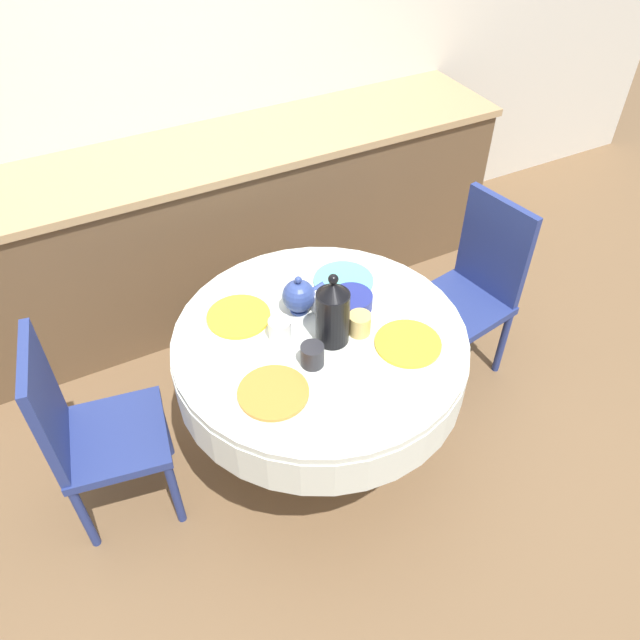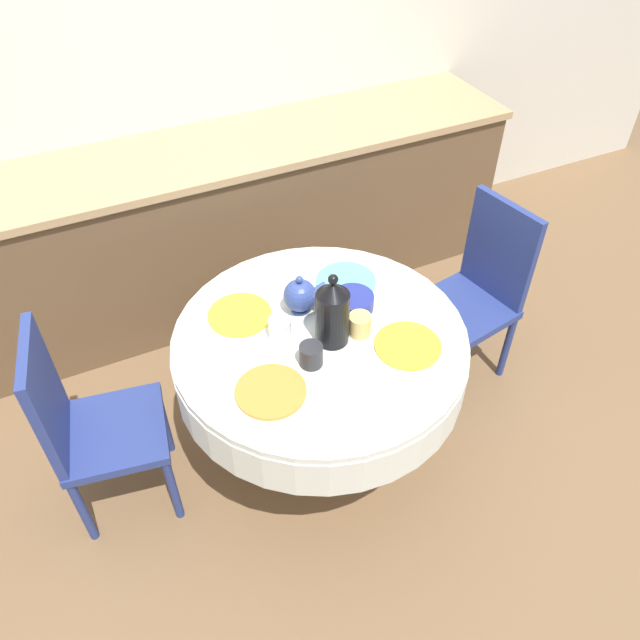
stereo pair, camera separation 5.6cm
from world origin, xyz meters
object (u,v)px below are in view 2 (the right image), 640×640
chair_right (87,422)px  teapot (300,295)px  chair_left (478,288)px  coffee_carafe (332,313)px

chair_right → teapot: (0.91, 0.01, 0.29)m
chair_left → teapot: 0.97m
teapot → chair_left: bearing=-0.1°
chair_left → teapot: (-0.92, 0.00, 0.29)m
chair_left → coffee_carafe: coffee_carafe is taller
chair_right → coffee_carafe: (0.95, -0.19, 0.35)m
coffee_carafe → teapot: size_ratio=1.73×
chair_left → teapot: size_ratio=5.10×
chair_left → chair_right: 1.83m
coffee_carafe → teapot: (-0.04, 0.21, -0.06)m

